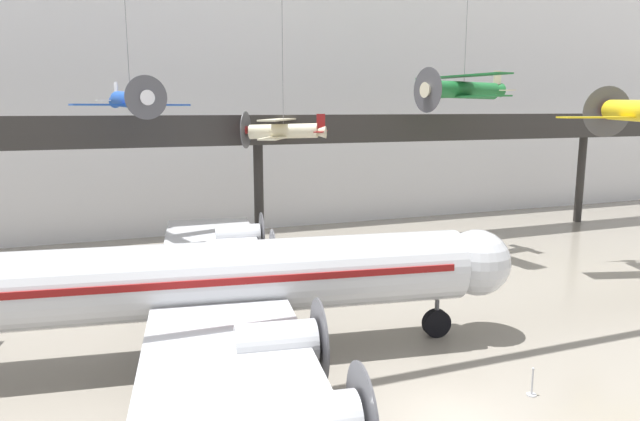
{
  "coord_description": "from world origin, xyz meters",
  "views": [
    {
      "loc": [
        -10.36,
        -14.9,
        10.34
      ],
      "look_at": [
        -1.92,
        7.38,
        6.05
      ],
      "focal_mm": 32.0,
      "sensor_mm": 36.0,
      "label": 1
    }
  ],
  "objects_px": {
    "suspended_plane_cream_biplane": "(283,130)",
    "stanchion_barrier": "(532,387)",
    "suspended_plane_green_biplane": "(463,89)",
    "airliner_silver_main": "(196,282)",
    "suspended_plane_blue_trainer": "(131,100)"
  },
  "relations": [
    {
      "from": "suspended_plane_cream_biplane",
      "to": "suspended_plane_blue_trainer",
      "type": "bearing_deg",
      "value": 32.7
    },
    {
      "from": "stanchion_barrier",
      "to": "suspended_plane_cream_biplane",
      "type": "bearing_deg",
      "value": 99.39
    },
    {
      "from": "airliner_silver_main",
      "to": "suspended_plane_green_biplane",
      "type": "height_order",
      "value": "suspended_plane_green_biplane"
    },
    {
      "from": "suspended_plane_cream_biplane",
      "to": "stanchion_barrier",
      "type": "relative_size",
      "value": 9.42
    },
    {
      "from": "suspended_plane_cream_biplane",
      "to": "stanchion_barrier",
      "type": "distance_m",
      "value": 21.92
    },
    {
      "from": "airliner_silver_main",
      "to": "stanchion_barrier",
      "type": "distance_m",
      "value": 13.53
    },
    {
      "from": "suspended_plane_cream_biplane",
      "to": "suspended_plane_blue_trainer",
      "type": "relative_size",
      "value": 1.23
    },
    {
      "from": "suspended_plane_cream_biplane",
      "to": "stanchion_barrier",
      "type": "bearing_deg",
      "value": 129.49
    },
    {
      "from": "suspended_plane_blue_trainer",
      "to": "stanchion_barrier",
      "type": "xyz_separation_m",
      "value": [
        12.46,
        -19.47,
        -10.45
      ]
    },
    {
      "from": "stanchion_barrier",
      "to": "suspended_plane_blue_trainer",
      "type": "bearing_deg",
      "value": 122.62
    },
    {
      "from": "suspended_plane_green_biplane",
      "to": "stanchion_barrier",
      "type": "bearing_deg",
      "value": 56.87
    },
    {
      "from": "suspended_plane_blue_trainer",
      "to": "suspended_plane_cream_biplane",
      "type": "bearing_deg",
      "value": 76.02
    },
    {
      "from": "airliner_silver_main",
      "to": "suspended_plane_blue_trainer",
      "type": "bearing_deg",
      "value": 105.8
    },
    {
      "from": "suspended_plane_cream_biplane",
      "to": "suspended_plane_green_biplane",
      "type": "bearing_deg",
      "value": -155.46
    },
    {
      "from": "suspended_plane_green_biplane",
      "to": "stanchion_barrier",
      "type": "xyz_separation_m",
      "value": [
        -9.36,
        -18.66,
        -11.29
      ]
    }
  ]
}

